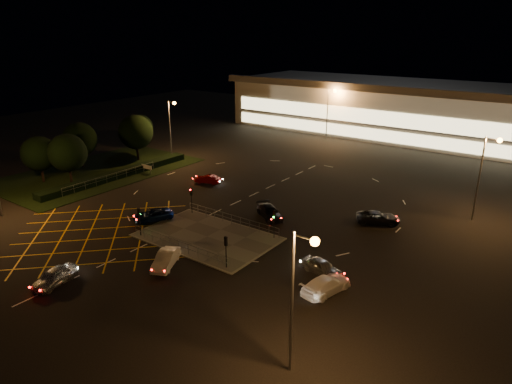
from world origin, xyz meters
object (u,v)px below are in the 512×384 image
Objects in this scene: signal_nw at (191,195)px; car_circ_red at (208,179)px; car_left_blue at (153,215)px; car_right_silver at (322,267)px; signal_se at (226,246)px; signal_ne at (274,218)px; car_near_silver at (54,277)px; car_far_dkgrey at (270,212)px; car_queue_white at (166,259)px; signal_sw at (139,216)px; car_approach_white at (326,285)px; car_east_grey at (378,218)px.

car_circ_red is at bearing 122.38° from signal_nw.
car_left_blue is 1.13× the size of car_right_silver.
signal_se is 25.59m from car_circ_red.
signal_se is 14.90m from car_left_blue.
signal_ne reaches higher than car_near_silver.
signal_nw is at bearing 13.11° from car_circ_red.
signal_se is at bearing -129.34° from car_far_dkgrey.
car_far_dkgrey is 1.19× the size of car_right_silver.
signal_se is 0.72× the size of car_queue_white.
signal_sw is at bearing -90.00° from signal_nw.
signal_nw is at bearing 180.00° from signal_ne.
car_right_silver is (7.68, -3.61, -1.67)m from signal_ne.
car_circ_red is at bearing -44.36° from signal_se.
car_near_silver is 0.89× the size of car_far_dkgrey.
car_approach_white is at bearing 20.46° from car_near_silver.
car_approach_white is (27.72, -16.02, 0.12)m from car_circ_red.
car_queue_white is at bearing -57.17° from signal_nw.
car_right_silver is at bearing 3.29° from car_queue_white.
car_right_silver is (7.68, 4.38, -1.67)m from signal_se.
car_approach_white reaches higher than car_far_dkgrey.
car_near_silver is at bearing -118.73° from signal_ne.
signal_ne is at bearing -146.35° from signal_sw.
signal_sw reaches higher than car_near_silver.
car_left_blue is (-2.29, 3.84, -1.72)m from signal_sw.
car_near_silver is 0.86× the size of car_approach_white.
car_approach_white is at bearing 159.24° from car_east_grey.
car_left_blue is 13.71m from car_far_dkgrey.
car_approach_white is at bearing 40.71° from car_circ_red.
car_right_silver is at bearing 27.96° from car_near_silver.
car_near_silver is 9.73m from car_queue_white.
car_right_silver is 29.23m from car_circ_red.
car_far_dkgrey is at bearing 65.73° from car_left_blue.
car_queue_white is (-4.91, -10.99, -1.64)m from signal_ne.
car_approach_white is at bearing -33.04° from signal_ne.
car_far_dkgrey is 12.59m from car_east_grey.
car_circ_red is (-25.94, 13.47, -0.09)m from car_right_silver.
car_far_dkgrey is at bearing -26.01° from car_approach_white.
signal_ne reaches higher than car_circ_red.
car_east_grey is 1.00× the size of car_approach_white.
signal_ne is 12.15m from car_queue_white.
car_queue_white reaches higher than car_circ_red.
signal_se is at bearing -90.00° from signal_ne.
signal_nw is 11.81m from car_circ_red.
signal_ne reaches higher than car_right_silver.
car_far_dkgrey is 0.98× the size of car_approach_white.
car_queue_white is 24.78m from car_east_grey.
signal_ne is 0.85× the size of car_circ_red.
signal_ne reaches higher than car_left_blue.
signal_ne is 21.74m from car_near_silver.
car_far_dkgrey is at bearing 90.80° from car_east_grey.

